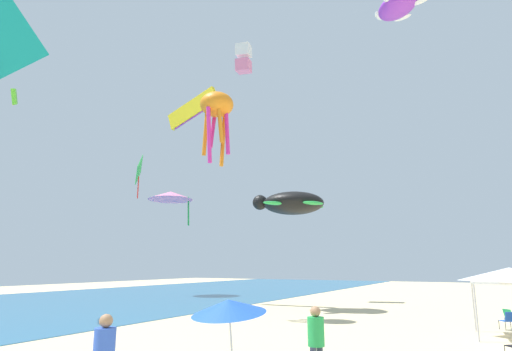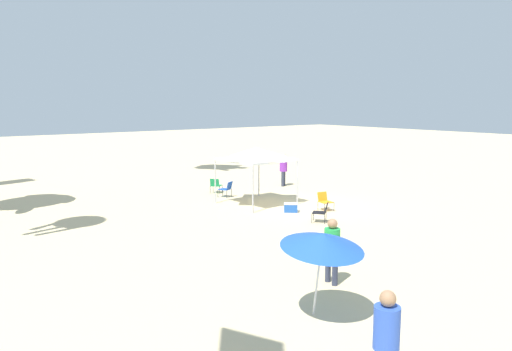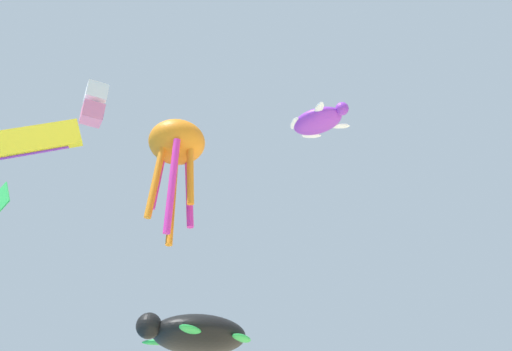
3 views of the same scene
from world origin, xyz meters
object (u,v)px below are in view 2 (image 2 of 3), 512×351
Objects in this scene: person_beachcomber at (386,335)px; person_near_umbrella at (283,167)px; beach_umbrella at (323,241)px; cooler_box at (291,208)px; folding_chair_left_of_tent at (216,184)px; folding_chair_near_cooler at (322,211)px; canopy_tent at (256,154)px; person_watching_sky at (332,246)px; folding_chair_right_of_tent at (324,200)px; folding_chair_facing_ocean at (227,188)px.

person_near_umbrella is (16.90, -12.16, 0.03)m from person_beachcomber.
beach_umbrella is 11.08m from cooler_box.
folding_chair_left_of_tent reaches higher than cooler_box.
person_near_umbrella reaches higher than cooler_box.
folding_chair_near_cooler is (-8.12, 0.04, 0.00)m from folding_chair_left_of_tent.
canopy_tent is 5.51m from person_near_umbrella.
person_watching_sky is at bearing 120.22° from folding_chair_left_of_tent.
canopy_tent is 12.83m from beach_umbrella.
cooler_box is 0.39× the size of person_near_umbrella.
beach_umbrella is 2.62× the size of folding_chair_right_of_tent.
person_near_umbrella is at bearing 162.29° from folding_chair_facing_ocean.
folding_chair_left_of_tent and folding_chair_right_of_tent have the same top height.
canopy_tent is 1.61× the size of person_near_umbrella.
person_beachcomber is (-13.80, 7.79, -1.33)m from canopy_tent.
canopy_tent reaches higher than folding_chair_left_of_tent.
folding_chair_facing_ocean is (-1.27, 0.13, 0.00)m from folding_chair_left_of_tent.
folding_chair_facing_ocean is at bearing 117.94° from folding_chair_right_of_tent.
folding_chair_right_of_tent is at bearing 146.42° from person_watching_sky.
person_watching_sky is 0.95× the size of person_near_umbrella.
person_watching_sky is at bearing -51.61° from beach_umbrella.
person_beachcomber is (-9.24, 7.71, 0.61)m from folding_chair_near_cooler.
person_beachcomber reaches higher than folding_chair_facing_ocean.
canopy_tent is at bearing -30.61° from beach_umbrella.
person_beachcomber reaches higher than folding_chair_left_of_tent.
folding_chair_facing_ocean is at bearing -170.79° from person_beachcomber.
folding_chair_left_of_tent is 4.48m from person_near_umbrella.
beach_umbrella reaches higher than person_near_umbrella.
folding_chair_facing_ocean is at bearing 153.54° from person_near_umbrella.
beach_umbrella is 1.15× the size of person_beachcomber.
canopy_tent is 3.24m from cooler_box.
beach_umbrella is 2.62× the size of folding_chair_near_cooler.
beach_umbrella is at bearing 6.68° from folding_chair_near_cooler.
folding_chair_right_of_tent is at bearing 173.44° from person_beachcomber.
cooler_box is (-2.36, -0.17, -2.22)m from canopy_tent.
person_near_umbrella reaches higher than person_beachcomber.
folding_chair_right_of_tent is 6.73m from person_near_umbrella.
folding_chair_facing_ocean is 1.00× the size of folding_chair_near_cooler.
canopy_tent is at bearing -174.91° from person_beachcomber.
canopy_tent reaches higher than beach_umbrella.
beach_umbrella reaches higher than person_beachcomber.
folding_chair_left_of_tent is at bearing -123.83° from folding_chair_facing_ocean.
beach_umbrella is at bearing 149.39° from canopy_tent.
folding_chair_near_cooler is 8.88m from person_near_umbrella.
person_near_umbrella is (5.46, -4.20, 0.92)m from cooler_box.
folding_chair_facing_ocean is (13.32, -6.35, -1.35)m from beach_umbrella.
person_near_umbrella is (7.66, -4.45, 0.64)m from folding_chair_near_cooler.
canopy_tent is 3.93m from folding_chair_right_of_tent.
folding_chair_near_cooler is at bearing -44.91° from beach_umbrella.
folding_chair_near_cooler is 2.24m from cooler_box.
beach_umbrella is 11.52m from folding_chair_right_of_tent.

